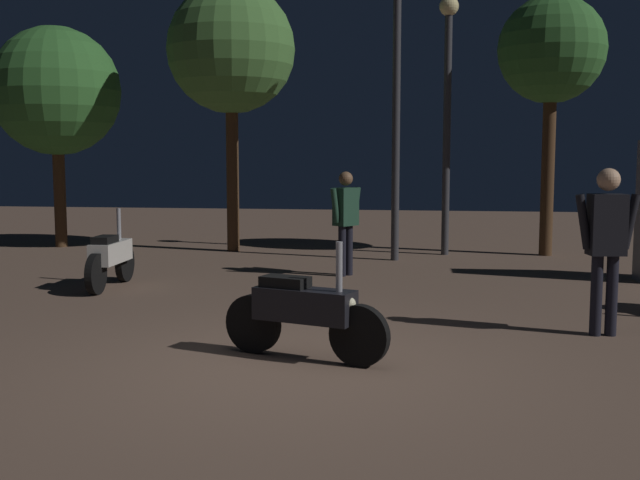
# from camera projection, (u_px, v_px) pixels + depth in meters

# --- Properties ---
(ground_plane) EXTENTS (40.00, 40.00, 0.00)m
(ground_plane) POSITION_uv_depth(u_px,v_px,m) (293.00, 369.00, 6.83)
(ground_plane) COLOR brown
(motorcycle_black_foreground) EXTENTS (1.61, 0.62, 1.11)m
(motorcycle_black_foreground) POSITION_uv_depth(u_px,v_px,m) (304.00, 312.00, 7.11)
(motorcycle_black_foreground) COLOR black
(motorcycle_black_foreground) RESTS_ON ground_plane
(motorcycle_white_parked_left) EXTENTS (0.33, 1.66, 1.11)m
(motorcycle_white_parked_left) POSITION_uv_depth(u_px,v_px,m) (111.00, 257.00, 10.97)
(motorcycle_white_parked_left) COLOR black
(motorcycle_white_parked_left) RESTS_ON ground_plane
(person_rider_beside) EXTENTS (0.46, 0.59, 1.62)m
(person_rider_beside) POSITION_uv_depth(u_px,v_px,m) (346.00, 214.00, 12.02)
(person_rider_beside) COLOR black
(person_rider_beside) RESTS_ON ground_plane
(person_bystander_far) EXTENTS (0.67, 0.29, 1.74)m
(person_bystander_far) POSITION_uv_depth(u_px,v_px,m) (606.00, 236.00, 7.99)
(person_bystander_far) COLOR black
(person_bystander_far) RESTS_ON ground_plane
(streetlamp_near) EXTENTS (0.36, 0.36, 4.77)m
(streetlamp_near) POSITION_uv_depth(u_px,v_px,m) (448.00, 92.00, 14.36)
(streetlamp_near) COLOR #38383D
(streetlamp_near) RESTS_ON ground_plane
(streetlamp_far) EXTENTS (0.36, 0.36, 4.91)m
(streetlamp_far) POSITION_uv_depth(u_px,v_px,m) (396.00, 83.00, 13.58)
(streetlamp_far) COLOR #38383D
(streetlamp_far) RESTS_ON ground_plane
(tree_left_bg) EXTENTS (2.58, 2.58, 4.45)m
(tree_left_bg) POSITION_uv_depth(u_px,v_px,m) (56.00, 92.00, 15.62)
(tree_left_bg) COLOR #4C331E
(tree_left_bg) RESTS_ON ground_plane
(tree_center_bg) EXTENTS (2.46, 2.46, 5.13)m
(tree_center_bg) POSITION_uv_depth(u_px,v_px,m) (231.00, 50.00, 14.83)
(tree_center_bg) COLOR #4C331E
(tree_center_bg) RESTS_ON ground_plane
(tree_right_bg) EXTENTS (1.96, 1.96, 4.78)m
(tree_right_bg) POSITION_uv_depth(u_px,v_px,m) (552.00, 52.00, 14.19)
(tree_right_bg) COLOR #4C331E
(tree_right_bg) RESTS_ON ground_plane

